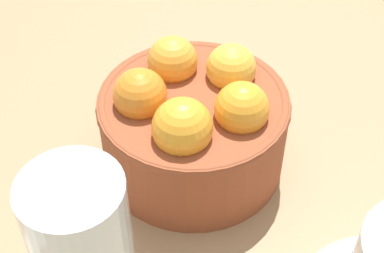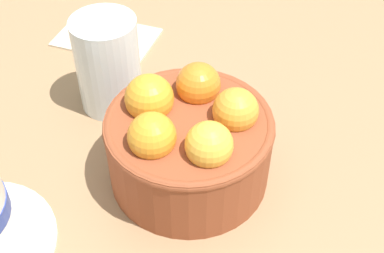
{
  "view_description": "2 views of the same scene",
  "coord_description": "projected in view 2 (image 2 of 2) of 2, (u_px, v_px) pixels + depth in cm",
  "views": [
    {
      "loc": [
        33.39,
        2.19,
        37.09
      ],
      "look_at": [
        1.11,
        -0.04,
        5.27
      ],
      "focal_mm": 54.03,
      "sensor_mm": 36.0,
      "label": 1
    },
    {
      "loc": [
        -12.87,
        30.31,
        38.43
      ],
      "look_at": [
        -0.34,
        0.09,
        6.7
      ],
      "focal_mm": 48.46,
      "sensor_mm": 36.0,
      "label": 2
    }
  ],
  "objects": [
    {
      "name": "folded_napkin",
      "position": [
        107.0,
        36.0,
        0.67
      ],
      "size": [
        12.84,
        8.75,
        0.6
      ],
      "primitive_type": "cube",
      "rotation": [
        0.0,
        0.0,
        0.05
      ],
      "color": "beige",
      "rests_on": "ground_plane"
    },
    {
      "name": "terracotta_bowl",
      "position": [
        189.0,
        141.0,
        0.47
      ],
      "size": [
        15.28,
        15.28,
        10.26
      ],
      "color": "brown",
      "rests_on": "ground_plane"
    },
    {
      "name": "water_glass",
      "position": [
        108.0,
        64.0,
        0.54
      ],
      "size": [
        6.82,
        6.82,
        10.51
      ],
      "primitive_type": "cylinder",
      "color": "silver",
      "rests_on": "ground_plane"
    },
    {
      "name": "ground_plane",
      "position": [
        189.0,
        186.0,
        0.52
      ],
      "size": [
        154.44,
        98.54,
        3.5
      ],
      "primitive_type": "cube",
      "color": "#997551"
    }
  ]
}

